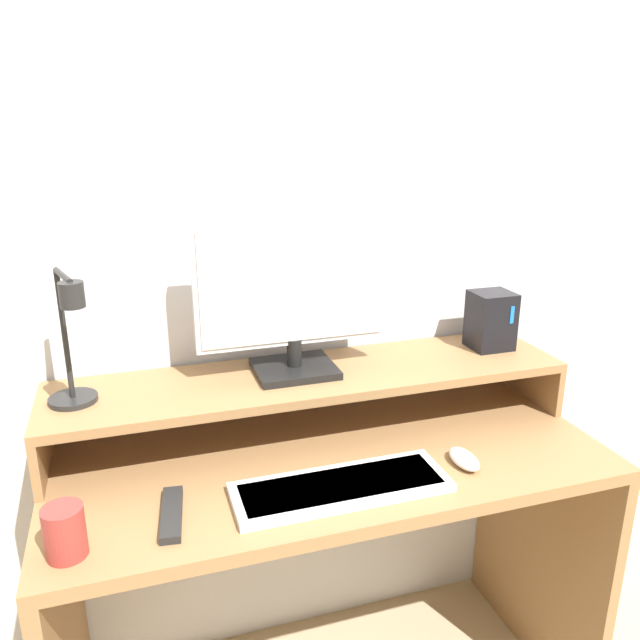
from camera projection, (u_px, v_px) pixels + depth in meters
The scene contains 10 objects.
wall_back at pixel (291, 215), 1.57m from camera, with size 6.00×0.05×2.50m.
desk at pixel (330, 531), 1.50m from camera, with size 1.26×0.56×0.75m.
monitor_shelf at pixel (313, 381), 1.52m from camera, with size 1.26×0.29×0.15m.
monitor at pixel (293, 297), 1.47m from camera, with size 0.47×0.17×0.37m.
desk_lamp at pixel (71, 347), 1.28m from camera, with size 0.11×0.19×0.30m.
router_dock at pixel (491, 320), 1.66m from camera, with size 0.11×0.10×0.15m.
keyboard at pixel (341, 487), 1.29m from camera, with size 0.45×0.15×0.02m.
mouse at pixel (464, 459), 1.39m from camera, with size 0.05×0.10×0.03m.
remote_control at pixel (172, 514), 1.20m from camera, with size 0.06×0.17×0.02m.
mug at pixel (65, 532), 1.09m from camera, with size 0.07×0.07×0.10m.
Camera 1 is at (-0.41, -0.93, 1.48)m, focal length 35.00 mm.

